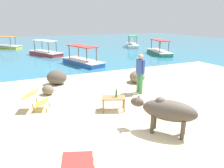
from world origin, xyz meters
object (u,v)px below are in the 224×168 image
object	(u,v)px
low_bench_table	(114,99)
deck_chair_far	(78,168)
boat_white	(132,44)
person_standing	(140,71)
boat_blue	(83,60)
boat_green	(159,51)
deck_chair_near	(36,99)
bottle	(116,94)
boat_yellow	(5,46)
boat_red	(46,52)
cow	(167,111)

from	to	relation	value
low_bench_table	deck_chair_far	bearing A→B (deg)	-102.93
boat_white	deck_chair_far	bearing A→B (deg)	-7.49
person_standing	boat_white	bearing A→B (deg)	54.88
person_standing	boat_blue	bearing A→B (deg)	87.20
low_bench_table	boat_green	bearing A→B (deg)	69.11
deck_chair_near	person_standing	xyz separation A→B (m)	(4.05, 0.02, 0.56)
bottle	deck_chair_near	size ratio (longest dim) A/B	0.33
person_standing	boat_yellow	world-z (taller)	person_standing
boat_green	deck_chair_near	bearing A→B (deg)	142.19
low_bench_table	boat_yellow	bearing A→B (deg)	123.77
bottle	boat_red	bearing A→B (deg)	92.50
low_bench_table	deck_chair_near	xyz separation A→B (m)	(-2.34, 1.10, 0.00)
deck_chair_far	boat_green	xyz separation A→B (m)	(10.96, 12.19, -0.13)
boat_blue	boat_green	world-z (taller)	same
low_bench_table	person_standing	xyz separation A→B (m)	(1.71, 1.11, 0.56)
deck_chair_far	boat_red	bearing A→B (deg)	15.66
deck_chair_near	boat_green	world-z (taller)	boat_green
person_standing	boat_green	world-z (taller)	person_standing
bottle	boat_green	bearing A→B (deg)	46.76
boat_red	boat_green	distance (m)	10.17
cow	deck_chair_far	xyz separation A→B (m)	(-2.60, -0.83, -0.27)
bottle	boat_green	size ratio (longest dim) A/B	0.08
deck_chair_far	boat_green	distance (m)	16.39
cow	bottle	bearing A→B (deg)	-25.04
deck_chair_near	boat_yellow	size ratio (longest dim) A/B	0.25
boat_blue	person_standing	bearing A→B (deg)	166.34
bottle	boat_green	world-z (taller)	boat_green
boat_white	boat_green	distance (m)	5.87
cow	boat_green	size ratio (longest dim) A/B	0.41
boat_white	boat_yellow	distance (m)	14.24
bottle	boat_white	xyz separation A→B (m)	(9.45, 15.30, -0.33)
deck_chair_near	deck_chair_far	xyz separation A→B (m)	(0.37, -3.84, 0.00)
low_bench_table	bottle	world-z (taller)	bottle
boat_yellow	person_standing	bearing A→B (deg)	146.04
cow	person_standing	world-z (taller)	person_standing
boat_red	deck_chair_near	bearing A→B (deg)	145.36
boat_yellow	boat_blue	bearing A→B (deg)	152.81
boat_red	boat_green	size ratio (longest dim) A/B	0.99
person_standing	boat_green	bearing A→B (deg)	42.67
deck_chair_far	boat_white	world-z (taller)	boat_white
boat_blue	boat_red	xyz separation A→B (m)	(-1.79, 5.28, 0.00)
low_bench_table	boat_yellow	world-z (taller)	boat_yellow
boat_white	boat_green	bearing A→B (deg)	19.63
bottle	low_bench_table	bearing A→B (deg)	170.26
boat_green	cow	bearing A→B (deg)	159.49
boat_blue	boat_red	bearing A→B (deg)	1.69
deck_chair_far	boat_blue	xyz separation A→B (m)	(3.28, 10.63, -0.13)
low_bench_table	person_standing	world-z (taller)	person_standing
person_standing	boat_green	distance (m)	11.08
deck_chair_far	person_standing	size ratio (longest dim) A/B	0.56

